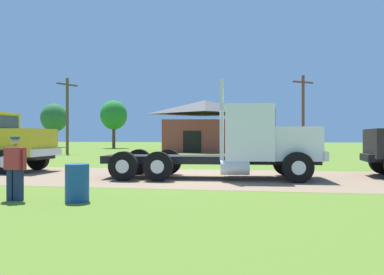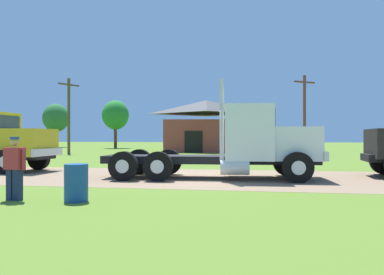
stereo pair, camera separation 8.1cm
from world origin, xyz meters
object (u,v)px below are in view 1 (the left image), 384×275
at_px(shed_building, 205,127).
at_px(utility_pole_near, 67,113).
at_px(steel_barrel, 77,183).
at_px(utility_pole_far, 303,112).
at_px(truck_foreground_white, 245,144).
at_px(visitor_walking_mid, 15,166).

bearing_deg(shed_building, utility_pole_near, -148.05).
xyz_separation_m(shed_building, utility_pole_near, (-12.02, -7.50, 1.07)).
xyz_separation_m(steel_barrel, utility_pole_far, (8.82, 25.03, 3.31)).
bearing_deg(truck_foreground_white, utility_pole_far, 75.97).
bearing_deg(shed_building, truck_foreground_white, -79.69).
distance_m(visitor_walking_mid, steel_barrel, 1.63).
relative_size(truck_foreground_white, utility_pole_far, 1.17).
xyz_separation_m(visitor_walking_mid, utility_pole_far, (10.40, 25.15, 2.91)).
height_order(truck_foreground_white, shed_building, shed_building).
relative_size(truck_foreground_white, steel_barrel, 9.09).
relative_size(truck_foreground_white, shed_building, 0.83).
height_order(steel_barrel, utility_pole_far, utility_pole_far).
xyz_separation_m(truck_foreground_white, shed_building, (-4.60, 25.31, 1.41)).
bearing_deg(steel_barrel, visitor_walking_mid, -175.95).
relative_size(shed_building, utility_pole_near, 1.41).
distance_m(visitor_walking_mid, shed_building, 31.05).
bearing_deg(steel_barrel, shed_building, 91.20).
height_order(visitor_walking_mid, utility_pole_near, utility_pole_near).
xyz_separation_m(truck_foreground_white, utility_pole_near, (-16.63, 17.81, 2.49)).
xyz_separation_m(visitor_walking_mid, utility_pole_near, (-11.10, 23.48, 2.93)).
height_order(utility_pole_near, utility_pole_far, utility_pole_near).
relative_size(truck_foreground_white, visitor_walking_mid, 5.24).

